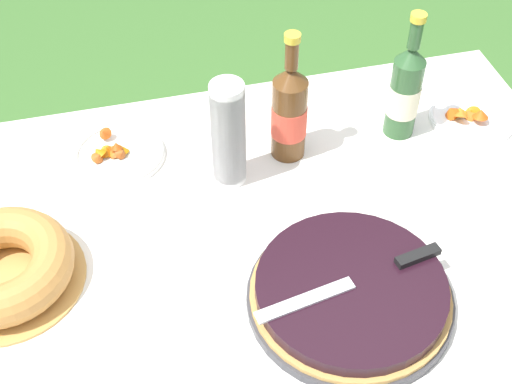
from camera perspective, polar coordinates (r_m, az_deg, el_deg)
garden_table at (r=1.45m, az=1.71°, el=-7.21°), size 1.41×1.12×0.67m
tablecloth at (r=1.42m, az=1.75°, el=-6.00°), size 1.42×1.13×0.10m
berry_tart at (r=1.33m, az=7.56°, el=-8.02°), size 0.38×0.38×0.06m
serving_knife at (r=1.32m, az=8.81°, el=-6.67°), size 0.37×0.09×0.01m
bundt_cake at (r=1.42m, az=-19.71°, el=-5.64°), size 0.30×0.30×0.09m
cup_stack at (r=1.48m, az=-2.22°, el=4.62°), size 0.07×0.07×0.25m
cider_bottle_green at (r=1.64m, az=11.83°, el=7.94°), size 0.07×0.07×0.31m
cider_bottle_amber at (r=1.55m, az=2.68°, el=6.41°), size 0.08×0.08×0.31m
snack_plate_left at (r=1.77m, az=16.78°, el=5.79°), size 0.20×0.20×0.06m
snack_plate_right at (r=1.63m, az=-10.99°, el=3.10°), size 0.20×0.20×0.05m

